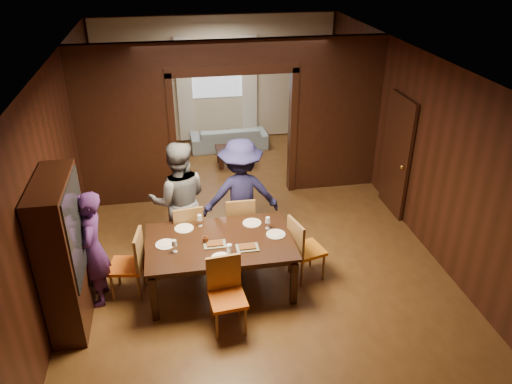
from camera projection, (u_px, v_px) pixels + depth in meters
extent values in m
plane|color=#583618|center=(248.00, 237.00, 8.26)|extent=(9.00, 9.00, 0.00)
cube|color=silver|center=(247.00, 61.00, 6.91)|extent=(5.50, 9.00, 0.02)
cube|color=black|center=(217.00, 79.00, 11.50)|extent=(5.50, 0.02, 2.90)
cube|color=black|center=(59.00, 171.00, 7.16)|extent=(0.02, 9.00, 2.90)
cube|color=black|center=(416.00, 145.00, 8.01)|extent=(0.02, 9.00, 2.90)
cube|color=black|center=(126.00, 142.00, 8.80)|extent=(1.65, 0.15, 2.40)
cube|color=black|center=(335.00, 128.00, 9.39)|extent=(1.65, 0.15, 2.40)
cube|color=black|center=(232.00, 54.00, 8.42)|extent=(5.50, 0.15, 0.50)
cube|color=beige|center=(217.00, 80.00, 11.48)|extent=(5.40, 0.04, 2.85)
imported|color=#431F5C|center=(93.00, 249.00, 6.50)|extent=(0.40, 0.60, 1.64)
imported|color=#595A61|center=(179.00, 201.00, 7.43)|extent=(0.92, 0.72, 1.87)
imported|color=#1C1B45|center=(241.00, 195.00, 7.63)|extent=(1.18, 0.68, 1.83)
imported|color=#95AFC4|center=(229.00, 138.00, 11.52)|extent=(1.76, 0.72, 0.51)
imported|color=black|center=(230.00, 234.00, 6.87)|extent=(0.34, 0.34, 0.08)
cube|color=black|center=(221.00, 264.00, 6.97)|extent=(2.00, 1.24, 0.76)
cube|color=black|center=(235.00, 156.00, 10.72)|extent=(0.80, 0.50, 0.40)
cube|color=black|center=(64.00, 254.00, 6.10)|extent=(0.40, 1.20, 2.00)
cube|color=black|center=(397.00, 156.00, 8.63)|extent=(0.06, 0.90, 2.10)
cube|color=silver|center=(216.00, 69.00, 11.34)|extent=(1.20, 0.03, 1.30)
cube|color=white|center=(185.00, 91.00, 11.40)|extent=(0.35, 0.06, 2.40)
cube|color=white|center=(249.00, 87.00, 11.63)|extent=(0.35, 0.06, 2.40)
cylinder|color=white|center=(165.00, 244.00, 6.71)|extent=(0.27, 0.27, 0.01)
cylinder|color=white|center=(184.00, 228.00, 7.07)|extent=(0.27, 0.27, 0.01)
cylinder|color=white|center=(252.00, 223.00, 7.20)|extent=(0.27, 0.27, 0.01)
cylinder|color=silver|center=(276.00, 234.00, 6.93)|extent=(0.27, 0.27, 0.01)
cylinder|color=white|center=(221.00, 258.00, 6.43)|extent=(0.27, 0.27, 0.01)
cube|color=gray|center=(215.00, 244.00, 6.69)|extent=(0.30, 0.20, 0.04)
cube|color=gray|center=(247.00, 247.00, 6.63)|extent=(0.30, 0.20, 0.04)
cylinder|color=white|center=(229.00, 249.00, 6.49)|extent=(0.07, 0.07, 0.14)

